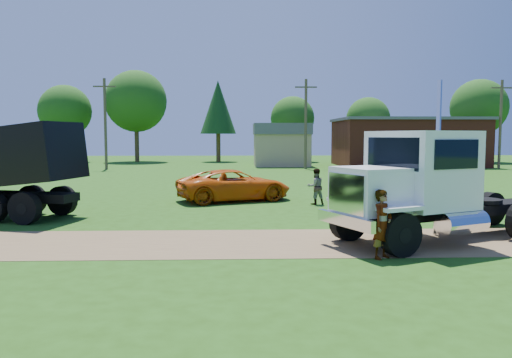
{
  "coord_description": "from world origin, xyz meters",
  "views": [
    {
      "loc": [
        -0.81,
        -15.27,
        3.31
      ],
      "look_at": [
        -0.1,
        4.56,
        1.6
      ],
      "focal_mm": 35.0,
      "sensor_mm": 36.0,
      "label": 1
    }
  ],
  "objects": [
    {
      "name": "tan_shed",
      "position": [
        4.0,
        40.0,
        2.42
      ],
      "size": [
        6.2,
        5.4,
        4.7
      ],
      "color": "tan",
      "rests_on": "ground"
    },
    {
      "name": "tree_row",
      "position": [
        0.21,
        49.09,
        6.8
      ],
      "size": [
        59.53,
        10.0,
        11.73
      ],
      "color": "#3E2819",
      "rests_on": "ground"
    },
    {
      "name": "brick_building",
      "position": [
        18.0,
        40.0,
        2.66
      ],
      "size": [
        15.4,
        10.4,
        5.3
      ],
      "color": "maroon",
      "rests_on": "ground"
    },
    {
      "name": "ground",
      "position": [
        0.0,
        0.0,
        0.0
      ],
      "size": [
        140.0,
        140.0,
        0.0
      ],
      "primitive_type": "plane",
      "color": "#224910",
      "rests_on": "ground"
    },
    {
      "name": "dirt_track",
      "position": [
        0.0,
        0.0,
        0.01
      ],
      "size": [
        120.0,
        4.2,
        0.01
      ],
      "primitive_type": "cube",
      "color": "brown",
      "rests_on": "ground"
    },
    {
      "name": "spectator_a",
      "position": [
        3.07,
        -2.12,
        0.94
      ],
      "size": [
        0.81,
        0.79,
        1.88
      ],
      "primitive_type": "imported",
      "rotation": [
        0.0,
        0.0,
        0.72
      ],
      "color": "#999999",
      "rests_on": "ground"
    },
    {
      "name": "white_semi_tractor",
      "position": [
        4.94,
        -0.08,
        1.76
      ],
      "size": [
        8.58,
        5.73,
        5.14
      ],
      "rotation": [
        0.0,
        0.0,
        0.41
      ],
      "color": "black",
      "rests_on": "ground"
    },
    {
      "name": "utility_poles",
      "position": [
        6.0,
        35.0,
        4.71
      ],
      "size": [
        42.2,
        0.28,
        9.0
      ],
      "color": "#443727",
      "rests_on": "ground"
    },
    {
      "name": "spectator_b",
      "position": [
        2.93,
        8.63,
        0.87
      ],
      "size": [
        0.99,
        0.86,
        1.74
      ],
      "primitive_type": "imported",
      "rotation": [
        0.0,
        0.0,
        3.41
      ],
      "color": "#999999",
      "rests_on": "ground"
    },
    {
      "name": "orange_pickup",
      "position": [
        -1.02,
        10.19,
        0.81
      ],
      "size": [
        6.37,
        4.58,
        1.61
      ],
      "primitive_type": "imported",
      "rotation": [
        0.0,
        0.0,
        1.94
      ],
      "color": "#CE5109",
      "rests_on": "ground"
    }
  ]
}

